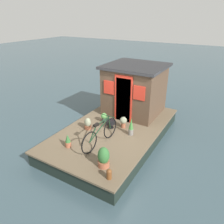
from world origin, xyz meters
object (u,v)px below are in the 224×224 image
object	(u,v)px
potted_plant_sage	(131,127)
potted_plant_geranium	(68,141)
houseboat_cabin	(135,89)
charcoal_grill	(111,122)
bicycle	(100,134)
potted_plant_mint	(123,121)
potted_plant_lavender	(104,158)
potted_plant_fern	(88,124)
potted_plant_thyme	(104,117)
mooring_bollard	(109,174)

from	to	relation	value
potted_plant_sage	potted_plant_geranium	distance (m)	2.15
houseboat_cabin	charcoal_grill	world-z (taller)	houseboat_cabin
potted_plant_geranium	bicycle	bearing A→B (deg)	-52.94
bicycle	potted_plant_geranium	distance (m)	1.03
bicycle	potted_plant_mint	size ratio (longest dim) A/B	4.24
potted_plant_geranium	potted_plant_lavender	xyz separation A→B (m)	(-0.23, -1.47, 0.08)
potted_plant_sage	charcoal_grill	xyz separation A→B (m)	(0.07, 0.85, -0.09)
bicycle	potted_plant_geranium	xyz separation A→B (m)	(-0.61, 0.81, -0.18)
houseboat_cabin	potted_plant_lavender	bearing A→B (deg)	-167.29
potted_plant_mint	potted_plant_geranium	xyz separation A→B (m)	(-1.97, 0.91, -0.04)
potted_plant_fern	potted_plant_mint	distance (m)	1.29
potted_plant_fern	potted_plant_geranium	world-z (taller)	potted_plant_geranium
potted_plant_geranium	potted_plant_thyme	size ratio (longest dim) A/B	1.17
potted_plant_sage	charcoal_grill	distance (m)	0.86
mooring_bollard	potted_plant_geranium	bearing A→B (deg)	72.73
potted_plant_mint	potted_plant_lavender	xyz separation A→B (m)	(-2.21, -0.56, 0.04)
houseboat_cabin	mooring_bollard	bearing A→B (deg)	-163.28
charcoal_grill	houseboat_cabin	bearing A→B (deg)	-3.94
potted_plant_fern	charcoal_grill	xyz separation A→B (m)	(0.48, -0.67, 0.01)
potted_plant_fern	potted_plant_thyme	distance (m)	0.78
potted_plant_mint	potted_plant_lavender	size ratio (longest dim) A/B	0.70
potted_plant_mint	houseboat_cabin	bearing A→B (deg)	10.45
potted_plant_sage	mooring_bollard	xyz separation A→B (m)	(-2.22, -0.47, -0.15)
potted_plant_lavender	bicycle	bearing A→B (deg)	37.90
potted_plant_lavender	mooring_bollard	size ratio (longest dim) A/B	2.11
potted_plant_sage	potted_plant_mint	bearing A→B (deg)	55.03
potted_plant_lavender	houseboat_cabin	bearing A→B (deg)	12.71
potted_plant_mint	charcoal_grill	world-z (taller)	potted_plant_mint
potted_plant_fern	bicycle	bearing A→B (deg)	-123.27
bicycle	potted_plant_fern	world-z (taller)	bicycle
potted_plant_lavender	potted_plant_thyme	xyz separation A→B (m)	(2.23, 1.41, -0.07)
houseboat_cabin	potted_plant_lavender	world-z (taller)	houseboat_cabin
bicycle	potted_plant_fern	size ratio (longest dim) A/B	4.14
potted_plant_geranium	potted_plant_mint	bearing A→B (deg)	-24.71
potted_plant_lavender	charcoal_grill	world-z (taller)	potted_plant_lavender
potted_plant_sage	potted_plant_thyme	xyz separation A→B (m)	(0.34, 1.31, -0.10)
charcoal_grill	mooring_bollard	size ratio (longest dim) A/B	1.10
potted_plant_fern	houseboat_cabin	bearing A→B (deg)	-19.66
houseboat_cabin	potted_plant_lavender	xyz separation A→B (m)	(-3.67, -0.83, -0.72)
potted_plant_mint	charcoal_grill	bearing A→B (deg)	122.73
potted_plant_fern	potted_plant_lavender	world-z (taller)	potted_plant_lavender
potted_plant_sage	mooring_bollard	distance (m)	2.28
potted_plant_thyme	mooring_bollard	world-z (taller)	potted_plant_thyme
houseboat_cabin	charcoal_grill	xyz separation A→B (m)	(-1.72, 0.12, -0.79)
potted_plant_lavender	potted_plant_mint	bearing A→B (deg)	14.19
mooring_bollard	bicycle	bearing A→B (deg)	41.14
potted_plant_lavender	potted_plant_thyme	distance (m)	2.63
potted_plant_fern	potted_plant_sage	world-z (taller)	potted_plant_sage
potted_plant_mint	potted_plant_thyme	size ratio (longest dim) A/B	1.14
bicycle	potted_plant_sage	size ratio (longest dim) A/B	2.79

